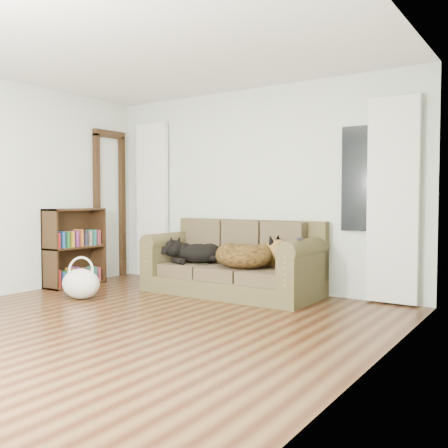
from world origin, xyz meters
The scene contains 14 objects.
floor centered at (0.00, 0.00, 0.00)m, with size 5.00×5.00×0.00m, color #33180B.
ceiling centered at (0.00, 0.00, 2.60)m, with size 5.00×5.00×0.00m, color white.
wall_back centered at (0.00, 2.50, 1.30)m, with size 4.50×0.04×2.60m, color silver.
wall_right centered at (2.25, 0.00, 1.30)m, with size 0.04×5.00×2.60m, color silver.
curtain_left centered at (-1.70, 2.42, 1.15)m, with size 0.55×0.08×2.25m, color white.
curtain_right centered at (1.80, 2.42, 1.15)m, with size 0.55×0.08×2.25m, color white.
window_pane centered at (1.45, 2.47, 1.40)m, with size 0.50×0.03×1.20m, color black.
door_casing centered at (-2.20, 2.05, 1.05)m, with size 0.07×0.60×2.10m, color black.
sofa centered at (-0.02, 1.97, 0.45)m, with size 2.16×0.93×0.88m, color #423A26.
dog_black_lab centered at (-0.54, 1.95, 0.48)m, with size 0.60×0.42×0.26m, color black.
dog_shepherd centered at (0.28, 1.88, 0.49)m, with size 0.72×0.51×0.32m, color black.
tv_remote centered at (0.96, 1.84, 0.73)m, with size 0.05×0.18×0.02m, color black.
tote_bag centered at (-1.31, 0.74, 0.16)m, with size 0.48×0.37×0.35m, color white.
bookshelf centered at (-2.09, 1.30, 0.50)m, with size 0.31×0.83×1.04m, color black.
Camera 1 is at (3.28, -3.15, 1.15)m, focal length 40.00 mm.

